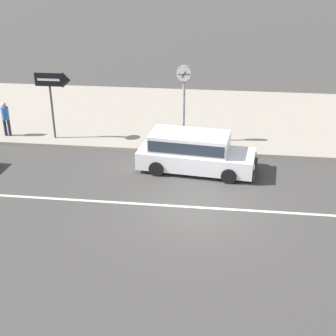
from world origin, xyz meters
The scene contains 7 objects.
ground_plane centered at (0.00, 0.00, 0.00)m, with size 160.00×160.00×0.00m, color #423F3D.
lane_centre_stripe centered at (0.00, 0.00, 0.00)m, with size 50.40×0.14×0.01m, color silver.
kerb_strip centered at (0.00, 9.65, 0.07)m, with size 68.00×10.00×0.15m, color #9E9384.
minivan_white_3 centered at (-0.35, 3.04, 0.84)m, with size 4.88×2.26×1.56m.
street_clock centered at (-1.00, 5.78, 2.79)m, with size 0.71×0.22×3.49m.
arrow_signboard centered at (-6.44, 5.45, 2.75)m, with size 1.65×0.65×3.09m.
pedestrian_by_shop centered at (-9.31, 5.50, 1.09)m, with size 0.34×0.34×1.62m.
Camera 1 is at (0.75, -14.17, 8.11)m, focal length 50.00 mm.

